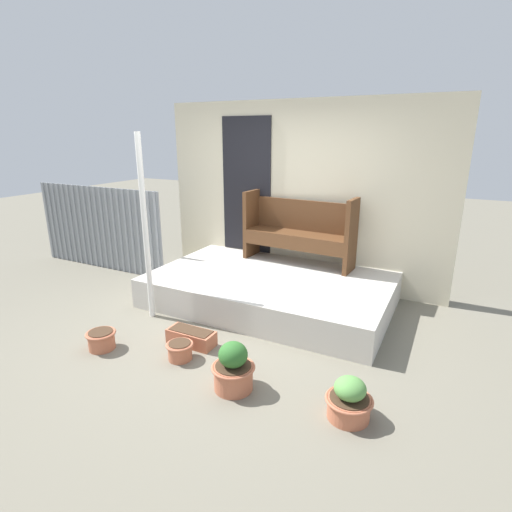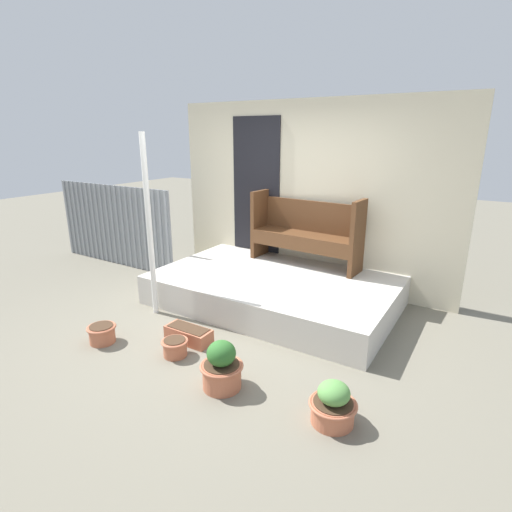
{
  "view_description": "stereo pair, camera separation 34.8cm",
  "coord_description": "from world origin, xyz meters",
  "px_view_note": "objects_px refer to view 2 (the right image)",
  "views": [
    {
      "loc": [
        2.19,
        -3.49,
        2.15
      ],
      "look_at": [
        0.24,
        0.32,
        0.83
      ],
      "focal_mm": 28.0,
      "sensor_mm": 36.0,
      "label": 1
    },
    {
      "loc": [
        2.49,
        -3.32,
        2.15
      ],
      "look_at": [
        0.24,
        0.32,
        0.83
      ],
      "focal_mm": 28.0,
      "sensor_mm": 36.0,
      "label": 2
    }
  ],
  "objects_px": {
    "flower_pot_right": "(222,368)",
    "planter_box_rect": "(189,334)",
    "support_post": "(149,228)",
    "flower_pot_far_right": "(333,405)",
    "bench": "(306,229)",
    "flower_pot_left": "(102,333)",
    "flower_pot_middle": "(175,347)"
  },
  "relations": [
    {
      "from": "flower_pot_right",
      "to": "flower_pot_middle",
      "type": "bearing_deg",
      "value": 166.24
    },
    {
      "from": "flower_pot_middle",
      "to": "flower_pot_far_right",
      "type": "relative_size",
      "value": 0.72
    },
    {
      "from": "support_post",
      "to": "flower_pot_left",
      "type": "bearing_deg",
      "value": -85.62
    },
    {
      "from": "bench",
      "to": "flower_pot_right",
      "type": "distance_m",
      "value": 2.64
    },
    {
      "from": "flower_pot_far_right",
      "to": "planter_box_rect",
      "type": "distance_m",
      "value": 1.82
    },
    {
      "from": "planter_box_rect",
      "to": "flower_pot_left",
      "type": "bearing_deg",
      "value": -147.18
    },
    {
      "from": "support_post",
      "to": "flower_pot_far_right",
      "type": "xyz_separation_m",
      "value": [
        2.62,
        -0.73,
        -0.93
      ]
    },
    {
      "from": "bench",
      "to": "flower_pot_left",
      "type": "bearing_deg",
      "value": -111.15
    },
    {
      "from": "support_post",
      "to": "flower_pot_middle",
      "type": "height_order",
      "value": "support_post"
    },
    {
      "from": "bench",
      "to": "planter_box_rect",
      "type": "relative_size",
      "value": 3.07
    },
    {
      "from": "flower_pot_far_right",
      "to": "planter_box_rect",
      "type": "bearing_deg",
      "value": 167.96
    },
    {
      "from": "flower_pot_left",
      "to": "flower_pot_right",
      "type": "height_order",
      "value": "flower_pot_right"
    },
    {
      "from": "bench",
      "to": "planter_box_rect",
      "type": "distance_m",
      "value": 2.24
    },
    {
      "from": "support_post",
      "to": "flower_pot_left",
      "type": "relative_size",
      "value": 7.12
    },
    {
      "from": "bench",
      "to": "flower_pot_middle",
      "type": "height_order",
      "value": "bench"
    },
    {
      "from": "flower_pot_right",
      "to": "planter_box_rect",
      "type": "height_order",
      "value": "flower_pot_right"
    },
    {
      "from": "planter_box_rect",
      "to": "flower_pot_middle",
      "type": "bearing_deg",
      "value": -75.73
    },
    {
      "from": "support_post",
      "to": "planter_box_rect",
      "type": "distance_m",
      "value": 1.35
    },
    {
      "from": "support_post",
      "to": "flower_pot_right",
      "type": "bearing_deg",
      "value": -26.61
    },
    {
      "from": "support_post",
      "to": "flower_pot_right",
      "type": "xyz_separation_m",
      "value": [
        1.63,
        -0.81,
        -0.89
      ]
    },
    {
      "from": "flower_pot_right",
      "to": "planter_box_rect",
      "type": "bearing_deg",
      "value": 149.33
    },
    {
      "from": "support_post",
      "to": "flower_pot_left",
      "type": "height_order",
      "value": "support_post"
    },
    {
      "from": "flower_pot_left",
      "to": "planter_box_rect",
      "type": "bearing_deg",
      "value": 32.82
    },
    {
      "from": "support_post",
      "to": "bench",
      "type": "xyz_separation_m",
      "value": [
        1.24,
        1.7,
        -0.2
      ]
    },
    {
      "from": "flower_pot_left",
      "to": "support_post",
      "type": "bearing_deg",
      "value": 94.38
    },
    {
      "from": "flower_pot_right",
      "to": "flower_pot_far_right",
      "type": "bearing_deg",
      "value": 5.0
    },
    {
      "from": "support_post",
      "to": "flower_pot_far_right",
      "type": "height_order",
      "value": "support_post"
    },
    {
      "from": "bench",
      "to": "flower_pot_left",
      "type": "distance_m",
      "value": 2.91
    },
    {
      "from": "support_post",
      "to": "planter_box_rect",
      "type": "relative_size",
      "value": 4.17
    },
    {
      "from": "flower_pot_right",
      "to": "flower_pot_far_right",
      "type": "xyz_separation_m",
      "value": [
        0.99,
        0.09,
        -0.04
      ]
    },
    {
      "from": "flower_pot_left",
      "to": "flower_pot_far_right",
      "type": "distance_m",
      "value": 2.56
    },
    {
      "from": "support_post",
      "to": "bench",
      "type": "bearing_deg",
      "value": 53.98
    }
  ]
}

